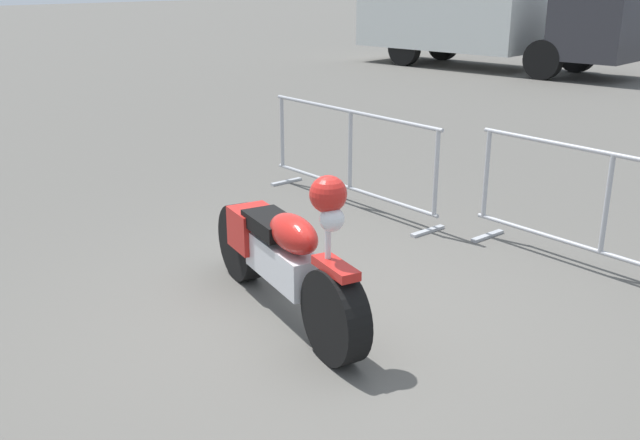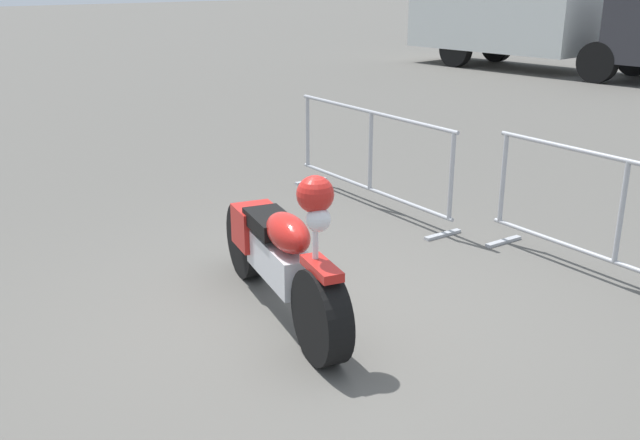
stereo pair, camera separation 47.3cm
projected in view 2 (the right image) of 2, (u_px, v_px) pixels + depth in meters
ground_plane at (314, 321)px, 5.28m from camera, size 120.00×120.00×0.00m
motorcycle at (279, 254)px, 5.27m from camera, size 2.15×0.85×1.25m
crowd_barrier_near at (370, 157)px, 7.73m from camera, size 2.56×0.73×1.07m
crowd_barrier_far at (620, 221)px, 5.73m from camera, size 2.56×0.73×1.07m
box_truck at (534, 7)px, 18.84m from camera, size 7.70×2.31×2.98m
parked_car_black at (587, 22)px, 28.00m from camera, size 2.05×4.19×1.37m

